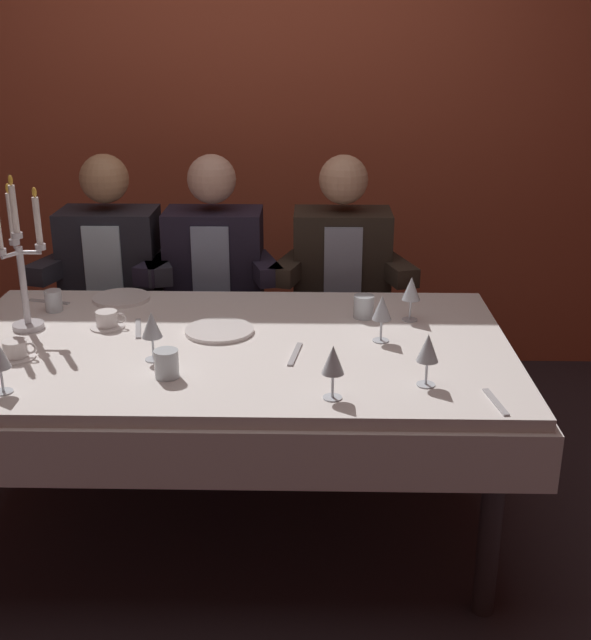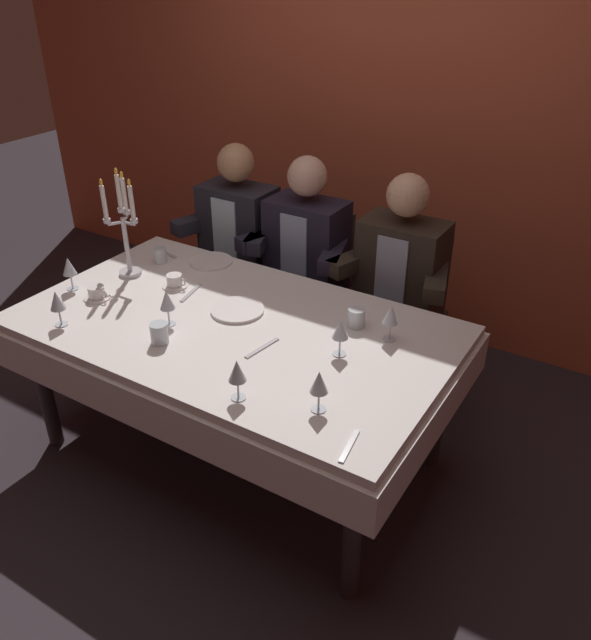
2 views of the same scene
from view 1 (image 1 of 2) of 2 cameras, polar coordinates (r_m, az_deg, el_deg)
name	(u,v)px [view 1 (image 1 of 2)]	position (r m, az deg, el deg)	size (l,w,h in m)	color
ground_plane	(235,527)	(3.08, -4.33, -14.50)	(12.00, 12.00, 0.00)	#30272D
back_wall	(258,109)	(4.20, -2.66, 14.78)	(6.00, 0.12, 2.70)	#BB5034
dining_table	(230,374)	(2.77, -4.67, -3.88)	(1.94, 1.14, 0.74)	silver
candelabra	(21,264)	(2.92, -18.99, 3.81)	(0.15, 0.17, 0.54)	silver
dinner_plate_0	(219,331)	(2.81, -5.45, -0.75)	(0.24, 0.24, 0.01)	white
dinner_plate_1	(121,298)	(3.20, -12.30, 1.53)	(0.22, 0.22, 0.01)	white
wine_glass_0	(411,290)	(2.91, 8.25, 2.11)	(0.07, 0.07, 0.16)	silver
wine_glass_2	(152,326)	(2.57, -10.21, -0.42)	(0.07, 0.07, 0.16)	silver
wine_glass_3	(333,362)	(2.27, 2.69, -2.98)	(0.07, 0.07, 0.16)	silver
wine_glass_4	(428,350)	(2.38, 9.41, -2.10)	(0.07, 0.07, 0.16)	silver
wine_glass_6	(382,309)	(2.70, 6.18, 0.77)	(0.07, 0.07, 0.16)	silver
water_tumbler_0	(167,364)	(2.46, -9.17, -3.10)	(0.07, 0.07, 0.09)	silver
water_tumbler_1	(364,307)	(2.94, 4.89, 0.96)	(0.08, 0.08, 0.08)	silver
water_tumbler_2	(54,301)	(3.13, -16.86, 1.33)	(0.06, 0.06, 0.08)	silver
coffee_cup_0	(107,320)	(2.91, -13.26, -0.02)	(0.13, 0.12, 0.06)	white
coffee_cup_1	(16,351)	(2.73, -19.31, -2.07)	(0.13, 0.12, 0.06)	white
fork_0	(496,402)	(2.36, 14.07, -5.68)	(0.17, 0.02, 0.01)	#B7B7BC
fork_1	(49,302)	(3.25, -17.15, 1.26)	(0.17, 0.02, 0.01)	#B7B7BC
knife_2	(138,328)	(2.88, -11.15, -0.59)	(0.19, 0.02, 0.01)	#B7B7BC
knife_3	(295,354)	(2.61, -0.03, -2.44)	(0.19, 0.02, 0.01)	#B7B7BC
seated_diner_0	(112,268)	(3.66, -12.95, 3.63)	(0.63, 0.48, 1.24)	#31292C
seated_diner_1	(215,269)	(3.57, -5.76, 3.66)	(0.63, 0.48, 1.24)	#31292C
seated_diner_2	(342,269)	(3.55, 3.30, 3.62)	(0.63, 0.48, 1.24)	#31292C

